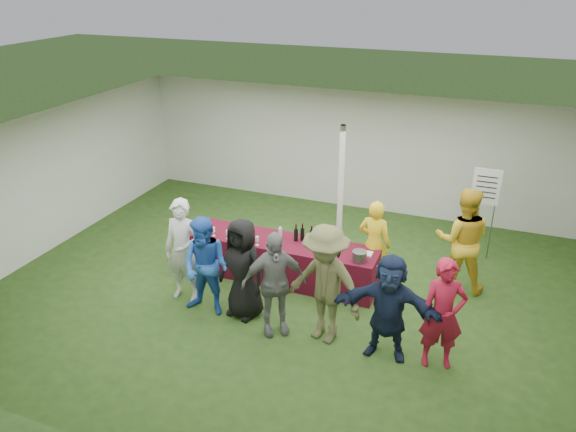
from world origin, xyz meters
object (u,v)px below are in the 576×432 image
at_px(wine_list_sign, 485,194).
at_px(customer_0, 183,250).
at_px(customer_6, 443,314).
at_px(staff_pourer, 374,244).
at_px(customer_2, 243,269).
at_px(serving_table, 278,259).
at_px(customer_1, 206,267).
at_px(dump_bucket, 359,256).
at_px(staff_back, 462,240).
at_px(customer_3, 274,283).
at_px(customer_5, 389,307).
at_px(customer_4, 325,285).

bearing_deg(wine_list_sign, customer_0, -143.59).
height_order(wine_list_sign, customer_6, wine_list_sign).
xyz_separation_m(staff_pourer, customer_2, (-1.71, -1.66, 0.04)).
bearing_deg(serving_table, customer_1, -114.04).
distance_m(staff_pourer, customer_1, 2.91).
xyz_separation_m(dump_bucket, customer_1, (-2.17, -1.20, -0.01)).
height_order(serving_table, staff_back, staff_back).
distance_m(dump_bucket, customer_0, 2.89).
xyz_separation_m(staff_back, customer_3, (-2.49, -2.31, -0.09)).
bearing_deg(serving_table, customer_0, -135.37).
bearing_deg(customer_3, customer_5, -31.88).
bearing_deg(customer_3, customer_4, -26.56).
height_order(serving_table, dump_bucket, dump_bucket).
distance_m(serving_table, customer_3, 1.68).
xyz_separation_m(wine_list_sign, customer_3, (-2.72, -3.64, -0.47)).
height_order(dump_bucket, staff_back, staff_back).
height_order(dump_bucket, customer_2, customer_2).
relative_size(wine_list_sign, customer_1, 1.08).
distance_m(staff_back, customer_4, 2.80).
distance_m(serving_table, customer_5, 2.74).
bearing_deg(customer_5, customer_4, 175.29).
bearing_deg(customer_6, customer_5, 168.44).
bearing_deg(staff_pourer, wine_list_sign, -125.14).
xyz_separation_m(staff_pourer, customer_1, (-2.28, -1.81, 0.03)).
bearing_deg(dump_bucket, wine_list_sign, 53.30).
bearing_deg(customer_6, customer_4, 164.64).
bearing_deg(staff_pourer, serving_table, 21.31).
height_order(serving_table, customer_4, customer_4).
relative_size(staff_pourer, customer_2, 0.96).
bearing_deg(wine_list_sign, staff_pourer, -133.29).
height_order(dump_bucket, customer_5, customer_5).
xyz_separation_m(dump_bucket, customer_6, (1.48, -1.19, -0.01)).
xyz_separation_m(dump_bucket, staff_back, (1.51, 1.02, 0.10)).
xyz_separation_m(serving_table, customer_3, (0.56, -1.51, 0.47)).
bearing_deg(staff_pourer, customer_4, 88.36).
xyz_separation_m(staff_back, customer_5, (-0.77, -2.26, -0.13)).
relative_size(customer_2, customer_6, 1.01).
bearing_deg(staff_back, serving_table, 8.05).
relative_size(serving_table, staff_pourer, 2.25).
bearing_deg(staff_pourer, dump_bucket, 88.05).
bearing_deg(customer_2, customer_0, -170.67).
xyz_separation_m(serving_table, dump_bucket, (1.54, -0.22, 0.46)).
relative_size(dump_bucket, customer_5, 0.15).
bearing_deg(staff_pourer, customer_0, 36.97).
bearing_deg(customer_6, customer_0, 161.12).
xyz_separation_m(wine_list_sign, customer_4, (-1.95, -3.54, -0.38)).
distance_m(serving_table, wine_list_sign, 4.03).
bearing_deg(customer_2, customer_5, 9.52).
relative_size(serving_table, customer_3, 2.14).
xyz_separation_m(customer_3, customer_5, (1.72, 0.05, -0.03)).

